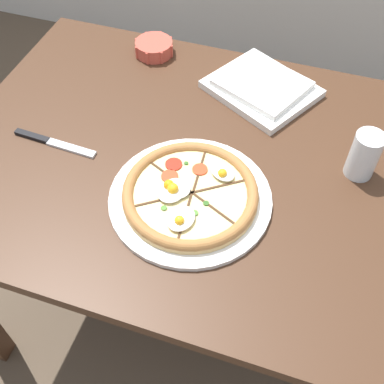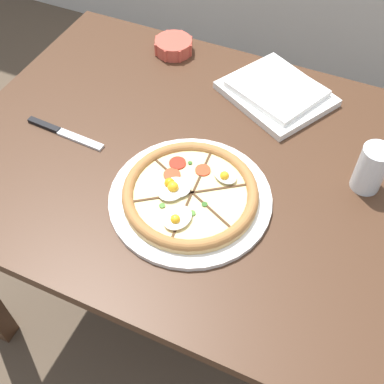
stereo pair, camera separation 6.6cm
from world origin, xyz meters
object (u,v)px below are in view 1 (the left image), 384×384
Objects in this scene: dining_table at (206,187)px; ramekin_bowl at (154,47)px; water_glass at (363,157)px; pizza at (192,195)px; knife_main at (54,143)px; napkin_folded at (262,87)px.

dining_table is 10.74× the size of ramekin_bowl.
ramekin_bowl is 0.67m from water_glass.
pizza is at bearing -60.23° from ramekin_bowl.
knife_main is at bearing -169.52° from dining_table.
pizza is 0.39m from water_glass.
pizza is 1.08× the size of napkin_folded.
pizza is 0.38m from knife_main.
ramekin_bowl is 0.43m from knife_main.
knife_main is 1.91× the size of water_glass.
ramekin_bowl reaches higher than knife_main.
water_glass is (0.71, 0.14, 0.05)m from knife_main.
knife_main is (-0.37, 0.06, -0.01)m from pizza.
water_glass is at bearing -37.04° from napkin_folded.
knife_main is at bearing -168.81° from water_glass.
dining_table is at bearing 91.53° from pizza.
ramekin_bowl is at bearing 155.48° from water_glass.
napkin_folded is at bearing 142.96° from water_glass.
water_glass is at bearing 11.95° from dining_table.
ramekin_bowl is (-0.27, 0.35, 0.12)m from dining_table.
napkin_folded is (0.33, -0.07, -0.00)m from ramekin_bowl.
knife_main is (-0.43, -0.35, -0.01)m from napkin_folded.
pizza is 0.55m from ramekin_bowl.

